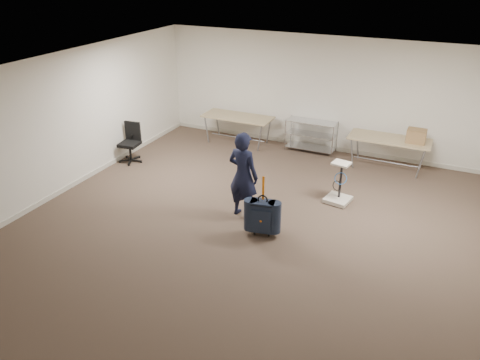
% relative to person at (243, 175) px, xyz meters
% --- Properties ---
extents(ground, '(9.00, 9.00, 0.00)m').
position_rel_person_xyz_m(ground, '(0.20, -0.57, -0.84)').
color(ground, '#4A3B2D').
rests_on(ground, ground).
extents(room_shell, '(8.00, 9.00, 9.00)m').
position_rel_person_xyz_m(room_shell, '(0.20, 0.81, -0.79)').
color(room_shell, white).
rests_on(room_shell, ground).
extents(folding_table_left, '(1.80, 0.75, 0.73)m').
position_rel_person_xyz_m(folding_table_left, '(-1.70, 3.38, -0.16)').
color(folding_table_left, tan).
rests_on(folding_table_left, ground).
extents(folding_table_right, '(1.80, 0.75, 0.73)m').
position_rel_person_xyz_m(folding_table_right, '(2.10, 3.38, -0.16)').
color(folding_table_right, tan).
rests_on(folding_table_right, ground).
extents(wire_shelf, '(1.22, 0.47, 0.80)m').
position_rel_person_xyz_m(wire_shelf, '(0.20, 3.63, -0.40)').
color(wire_shelf, silver).
rests_on(wire_shelf, ground).
extents(person, '(0.66, 0.49, 1.67)m').
position_rel_person_xyz_m(person, '(0.00, 0.00, 0.00)').
color(person, black).
rests_on(person, ground).
extents(suitcase, '(0.46, 0.32, 1.14)m').
position_rel_person_xyz_m(suitcase, '(0.60, -0.50, -0.45)').
color(suitcase, black).
rests_on(suitcase, ground).
extents(office_chair, '(0.56, 0.56, 0.93)m').
position_rel_person_xyz_m(office_chair, '(-3.50, 1.24, -0.55)').
color(office_chair, black).
rests_on(office_chair, ground).
extents(equipment_cart, '(0.54, 0.54, 0.86)m').
position_rel_person_xyz_m(equipment_cart, '(1.50, 1.28, -0.61)').
color(equipment_cart, beige).
rests_on(equipment_cart, ground).
extents(cardboard_box, '(0.41, 0.31, 0.30)m').
position_rel_person_xyz_m(cardboard_box, '(2.65, 3.36, 0.05)').
color(cardboard_box, olive).
rests_on(cardboard_box, folding_table_right).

